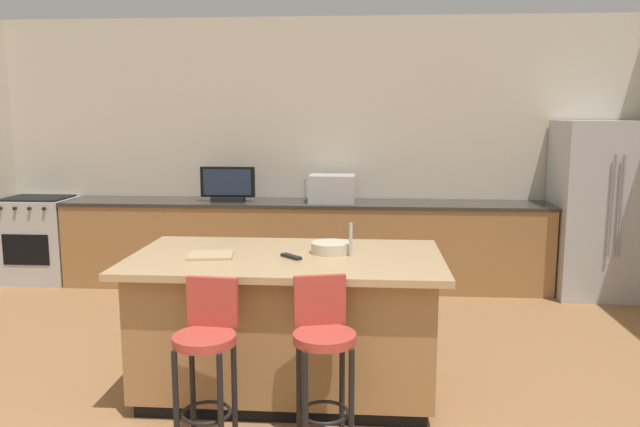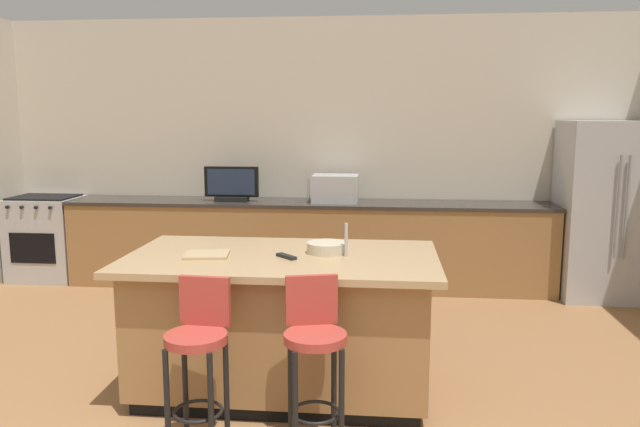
# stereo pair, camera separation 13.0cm
# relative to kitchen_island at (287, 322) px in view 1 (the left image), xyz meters

# --- Properties ---
(wall_back) EXTENTS (7.44, 0.12, 2.88)m
(wall_back) POSITION_rel_kitchen_island_xyz_m (-0.07, 2.99, 0.96)
(wall_back) COLOR beige
(wall_back) RESTS_ON ground_plane
(counter_back) EXTENTS (5.17, 0.62, 0.92)m
(counter_back) POSITION_rel_kitchen_island_xyz_m (-0.15, 2.61, -0.02)
(counter_back) COLOR #9E7042
(counter_back) RESTS_ON ground_plane
(kitchen_island) EXTENTS (2.03, 1.14, 0.94)m
(kitchen_island) POSITION_rel_kitchen_island_xyz_m (0.00, 0.00, 0.00)
(kitchen_island) COLOR black
(kitchen_island) RESTS_ON ground_plane
(refrigerator) EXTENTS (0.90, 0.80, 1.78)m
(refrigerator) POSITION_rel_kitchen_island_xyz_m (2.90, 2.53, 0.41)
(refrigerator) COLOR #B7BABF
(refrigerator) RESTS_ON ground_plane
(range_oven) EXTENTS (0.73, 0.63, 0.94)m
(range_oven) POSITION_rel_kitchen_island_xyz_m (-3.11, 2.60, -0.01)
(range_oven) COLOR #B7BABF
(range_oven) RESTS_ON ground_plane
(microwave) EXTENTS (0.48, 0.36, 0.29)m
(microwave) POSITION_rel_kitchen_island_xyz_m (0.15, 2.61, 0.59)
(microwave) COLOR #B7BABF
(microwave) RESTS_ON counter_back
(tv_monitor) EXTENTS (0.58, 0.16, 0.37)m
(tv_monitor) POSITION_rel_kitchen_island_xyz_m (-0.96, 2.55, 0.62)
(tv_monitor) COLOR black
(tv_monitor) RESTS_ON counter_back
(sink_faucet_back) EXTENTS (0.02, 0.02, 0.24)m
(sink_faucet_back) POSITION_rel_kitchen_island_xyz_m (-0.15, 2.71, 0.57)
(sink_faucet_back) COLOR #B2B2B7
(sink_faucet_back) RESTS_ON counter_back
(sink_faucet_island) EXTENTS (0.02, 0.02, 0.22)m
(sink_faucet_island) POSITION_rel_kitchen_island_xyz_m (0.42, 0.00, 0.57)
(sink_faucet_island) COLOR #B2B2B7
(sink_faucet_island) RESTS_ON kitchen_island
(bar_stool_left) EXTENTS (0.34, 0.35, 0.96)m
(bar_stool_left) POSITION_rel_kitchen_island_xyz_m (-0.33, -0.79, 0.10)
(bar_stool_left) COLOR #B23D33
(bar_stool_left) RESTS_ON ground_plane
(bar_stool_right) EXTENTS (0.35, 0.37, 0.97)m
(bar_stool_right) POSITION_rel_kitchen_island_xyz_m (0.30, -0.74, 0.10)
(bar_stool_right) COLOR #B23D33
(bar_stool_right) RESTS_ON ground_plane
(fruit_bowl) EXTENTS (0.27, 0.27, 0.07)m
(fruit_bowl) POSITION_rel_kitchen_island_xyz_m (0.29, 0.09, 0.49)
(fruit_bowl) COLOR beige
(fruit_bowl) RESTS_ON kitchen_island
(tv_remote) EXTENTS (0.15, 0.15, 0.02)m
(tv_remote) POSITION_rel_kitchen_island_xyz_m (0.04, -0.08, 0.47)
(tv_remote) COLOR black
(tv_remote) RESTS_ON kitchen_island
(cutting_board) EXTENTS (0.31, 0.28, 0.02)m
(cutting_board) POSITION_rel_kitchen_island_xyz_m (-0.48, -0.08, 0.47)
(cutting_board) COLOR tan
(cutting_board) RESTS_ON kitchen_island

